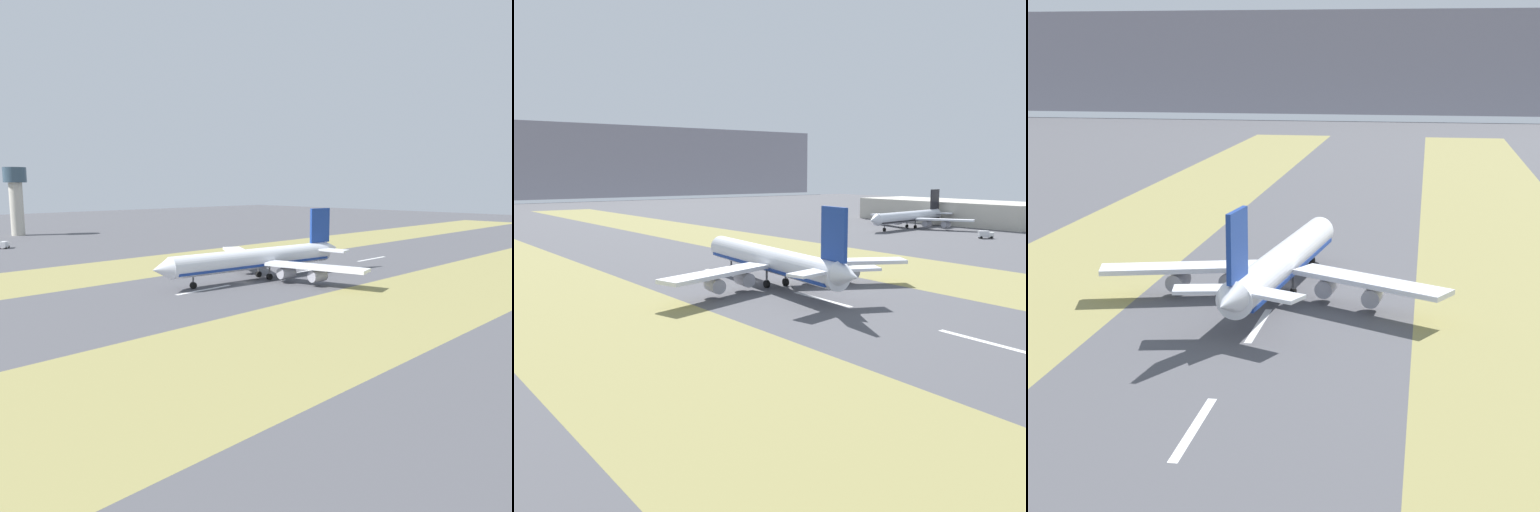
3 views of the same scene
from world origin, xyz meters
TOP-DOWN VIEW (x-y plane):
  - ground_plane at (0.00, 0.00)m, footprint 800.00×800.00m
  - grass_median_west at (-45.00, 0.00)m, footprint 40.00×600.00m
  - grass_median_east at (45.00, 0.00)m, footprint 40.00×600.00m
  - centreline_dash_near at (0.00, -65.47)m, footprint 1.20×18.00m
  - centreline_dash_mid at (0.00, -25.47)m, footprint 1.20×18.00m
  - centreline_dash_far at (0.00, 14.53)m, footprint 1.20×18.00m
  - airplane_main_jet at (0.61, -7.36)m, footprint 63.71×67.19m
  - control_tower at (185.25, -2.17)m, footprint 12.00×12.00m
  - service_truck at (129.95, 22.70)m, footprint 6.17×5.25m

SIDE VIEW (x-z plane):
  - ground_plane at x=0.00m, z-range 0.00..0.00m
  - grass_median_west at x=-45.00m, z-range 0.00..0.01m
  - grass_median_east at x=45.00m, z-range 0.00..0.01m
  - centreline_dash_near at x=0.00m, z-range 0.00..0.01m
  - centreline_dash_mid at x=0.00m, z-range 0.00..0.01m
  - centreline_dash_far at x=0.00m, z-range 0.00..0.01m
  - service_truck at x=129.95m, z-range 0.12..3.22m
  - airplane_main_jet at x=0.61m, z-range -4.08..16.12m
  - control_tower at x=185.25m, z-range 4.33..41.45m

